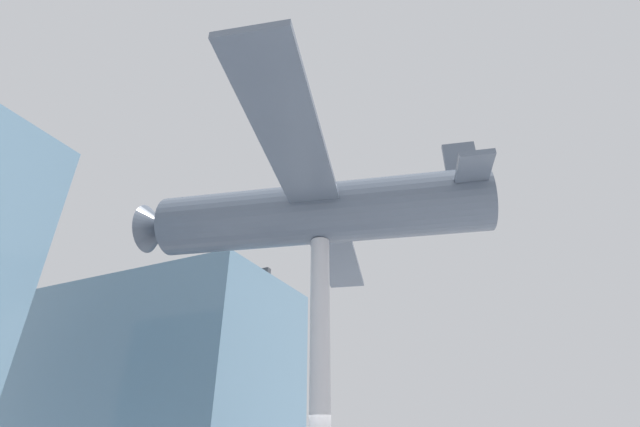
% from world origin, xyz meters
% --- Properties ---
extents(glass_pavilion_right, '(9.02, 15.85, 11.27)m').
position_xyz_m(glass_pavilion_right, '(8.94, 15.00, 5.35)').
color(glass_pavilion_right, '#60849E').
rests_on(glass_pavilion_right, ground_plane).
extents(support_pylon_central, '(0.61, 0.61, 7.82)m').
position_xyz_m(support_pylon_central, '(0.00, 0.00, 3.91)').
color(support_pylon_central, '#B7B7BC').
rests_on(support_pylon_central, ground_plane).
extents(suspended_airplane, '(15.19, 12.70, 3.37)m').
position_xyz_m(suspended_airplane, '(-0.05, 0.21, 8.89)').
color(suspended_airplane, '#4C5666').
rests_on(suspended_airplane, support_pylon_central).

